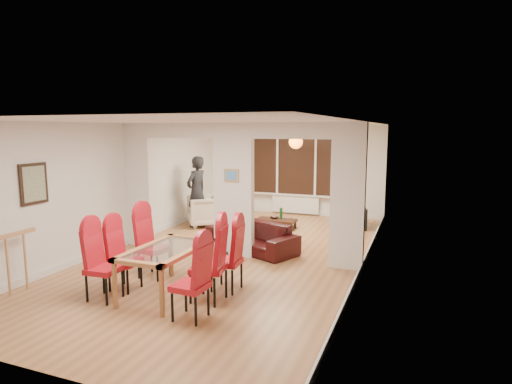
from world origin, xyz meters
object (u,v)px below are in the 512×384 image
Objects in this scene: dining_chair_la at (104,264)px; dining_chair_rb at (208,262)px; dining_chair_rc at (226,256)px; bowl at (274,217)px; television at (360,217)px; dining_table at (167,271)px; dining_chair_lb at (125,257)px; coffee_table at (276,224)px; dining_chair_lc at (154,244)px; armchair at (205,211)px; bottle at (281,213)px; sofa at (251,236)px; person at (197,192)px; dining_chair_ra at (190,280)px.

dining_chair_la is 1.52m from dining_chair_rb.
bowl is at bearing 95.04° from dining_chair_rc.
dining_chair_rc reaches higher than television.
dining_table is 1.47× the size of dining_chair_lb.
dining_chair_lc is at bearing -100.64° from coffee_table.
armchair is 1.97m from bottle.
television is at bearing 81.95° from sofa.
dining_chair_lc is 0.62× the size of person.
coffee_table is 0.29m from bottle.
bottle is at bearing 75.42° from dining_chair_la.
dining_chair_rb is at bearing -84.64° from bottle.
armchair is at bearing 118.07° from dining_chair_rc.
dining_chair_rb is 0.49m from dining_chair_rc.
dining_chair_rb reaches higher than dining_chair_lb.
dining_table is 0.92m from dining_chair_rc.
person reaches higher than dining_chair_la.
dining_chair_rb is at bearing -83.37° from coffee_table.
person reaches higher than dining_chair_lc.
dining_chair_lb is 1.12× the size of television.
dining_chair_lc reaches higher than dining_table.
sofa is 2.36× the size of armchair.
dining_table is at bearing 143.37° from dining_chair_ra.
television is (2.75, 5.03, -0.29)m from dining_chair_lc.
dining_table is at bearing -90.85° from bowl.
dining_table is 0.88m from dining_chair_lc.
dining_table is at bearing 169.38° from dining_chair_rb.
dining_chair_lb reaches higher than armchair.
dining_table is 0.73m from dining_chair_lb.
dining_chair_lc is 1.20× the size of television.
armchair reaches higher than dining_table.
dining_chair_la is 1.80m from dining_chair_rc.
armchair is 3.99m from television.
sofa is at bearing 100.68° from dining_chair_ra.
sofa is at bearing 135.29° from television.
dining_chair_la is 3.36m from sofa.
television is 2.16m from coffee_table.
sofa is (-0.46, 3.29, -0.23)m from dining_chair_ra.
sofa is at bearing 65.32° from person.
dining_chair_rb is at bearing -101.65° from dining_chair_rc.
dining_chair_lb is 1.22× the size of armchair.
bottle is at bearing 41.51° from coffee_table.
dining_chair_lc is 3.80× the size of bottle.
dining_chair_la is at bearing -84.44° from sofa.
dining_chair_ra is 5.49m from bowl.
dining_table is 1.37× the size of dining_chair_lc.
television is (2.12, 5.62, -0.09)m from dining_table.
dining_chair_rb reaches higher than sofa.
dining_chair_rc is 5.32m from television.
television is at bearing 69.35° from dining_table.
dining_table is 4.62m from person.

